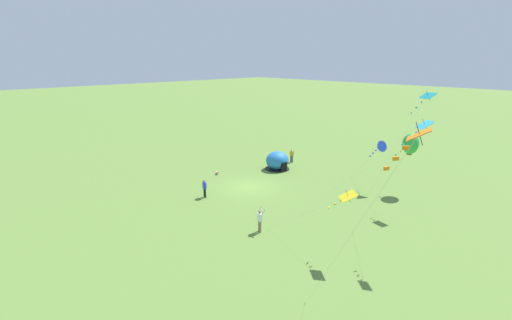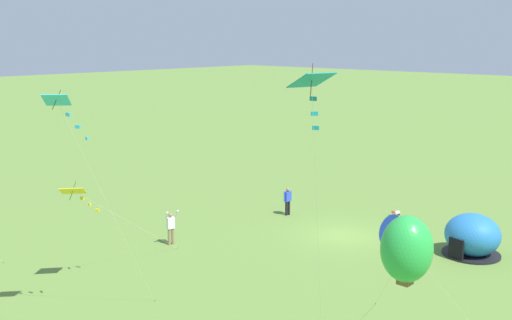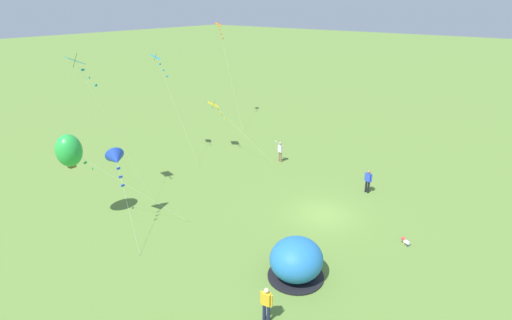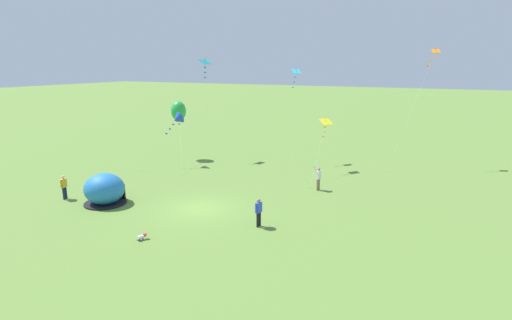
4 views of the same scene
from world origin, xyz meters
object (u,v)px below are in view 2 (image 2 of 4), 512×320
at_px(kite_cyan, 63,109).
at_px(kite_yellow, 77,194).
at_px(kite_blue, 399,233).
at_px(toddler_crawling, 396,213).
at_px(kite_green, 407,249).
at_px(kite_teal, 312,89).
at_px(popup_tent, 472,236).
at_px(person_center_field, 288,200).
at_px(person_arms_raised, 171,226).

xyz_separation_m(kite_cyan, kite_yellow, (3.82, -2.50, -4.09)).
xyz_separation_m(kite_blue, kite_yellow, (12.84, 4.19, -0.16)).
bearing_deg(toddler_crawling, kite_green, 120.45).
xyz_separation_m(kite_teal, kite_cyan, (8.29, 2.88, -0.96)).
distance_m(kite_teal, kite_cyan, 8.83).
bearing_deg(kite_teal, kite_cyan, 19.15).
bearing_deg(kite_yellow, popup_tent, -125.10).
xyz_separation_m(popup_tent, kite_green, (-3.63, 13.34, 3.75)).
xyz_separation_m(popup_tent, kite_blue, (-2.10, 11.09, 3.31)).
relative_size(kite_blue, kite_cyan, 0.56).
distance_m(person_center_field, kite_cyan, 18.75).
bearing_deg(person_arms_raised, kite_teal, 157.17).
bearing_deg(popup_tent, person_arms_raised, 37.35).
bearing_deg(kite_yellow, kite_green, -172.34).
bearing_deg(kite_teal, kite_blue, -100.87).
relative_size(kite_blue, kite_yellow, 0.73).
xyz_separation_m(person_arms_raised, kite_blue, (-14.20, 1.86, 3.31)).
xyz_separation_m(toddler_crawling, person_arms_raised, (5.88, 12.62, 0.82)).
bearing_deg(kite_green, popup_tent, -74.80).
relative_size(kite_green, kite_cyan, 0.67).
height_order(person_center_field, person_arms_raised, person_arms_raised).
xyz_separation_m(person_arms_raised, kite_cyan, (-5.18, 8.55, 7.24)).
xyz_separation_m(kite_blue, kite_cyan, (9.02, 6.69, 3.93)).
relative_size(kite_green, kite_teal, 0.60).
relative_size(toddler_crawling, kite_yellow, 0.08).
height_order(toddler_crawling, kite_blue, kite_blue).
bearing_deg(popup_tent, kite_green, 105.20).
xyz_separation_m(person_center_field, person_arms_raised, (1.00, 8.23, 0.03)).
xyz_separation_m(popup_tent, kite_teal, (-1.37, 14.89, 8.21)).
bearing_deg(kite_yellow, person_center_field, -88.58).
height_order(kite_blue, kite_yellow, kite_blue).
bearing_deg(kite_blue, person_arms_raised, -7.47).
bearing_deg(kite_teal, popup_tent, -84.73).
height_order(person_center_field, kite_yellow, kite_yellow).
bearing_deg(kite_teal, kite_green, -145.44).
bearing_deg(person_arms_raised, popup_tent, -142.65).
bearing_deg(kite_teal, toddler_crawling, -67.48).
xyz_separation_m(popup_tent, toddler_crawling, (6.21, -3.39, -0.82)).
relative_size(popup_tent, person_center_field, 1.63).
height_order(popup_tent, kite_green, kite_green).
bearing_deg(kite_yellow, kite_blue, -161.94).
bearing_deg(person_center_field, person_arms_raised, 83.05).
relative_size(person_center_field, person_arms_raised, 0.91).
distance_m(person_arms_raised, kite_green, 16.67).
relative_size(toddler_crawling, kite_cyan, 0.06).
relative_size(person_center_field, kite_blue, 0.35).
xyz_separation_m(toddler_crawling, kite_green, (-9.83, 16.73, 4.57)).
distance_m(popup_tent, person_center_field, 11.13).
bearing_deg(toddler_crawling, kite_blue, 119.86).
bearing_deg(kite_cyan, kite_yellow, -33.20).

